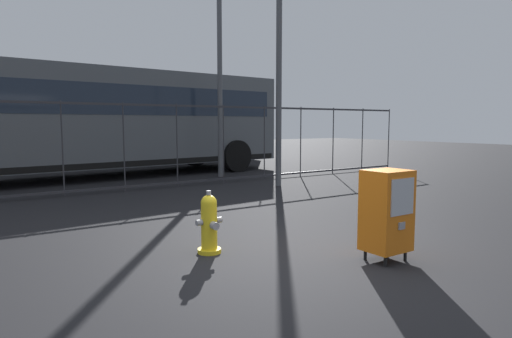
# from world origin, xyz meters

# --- Properties ---
(ground_plane) EXTENTS (60.00, 60.00, 0.00)m
(ground_plane) POSITION_xyz_m (0.00, 0.00, 0.00)
(ground_plane) COLOR black
(fire_hydrant) EXTENTS (0.33, 0.32, 0.75)m
(fire_hydrant) POSITION_xyz_m (-0.71, 0.70, 0.35)
(fire_hydrant) COLOR yellow
(fire_hydrant) RESTS_ON ground_plane
(newspaper_box_primary) EXTENTS (0.48, 0.42, 1.02)m
(newspaper_box_primary) POSITION_xyz_m (0.78, -0.67, 0.57)
(newspaper_box_primary) COLOR black
(newspaper_box_primary) RESTS_ON ground_plane
(fence_barrier) EXTENTS (18.03, 0.04, 2.00)m
(fence_barrier) POSITION_xyz_m (-0.00, 6.02, 1.02)
(fence_barrier) COLOR #2D2D33
(fence_barrier) RESTS_ON ground_plane
(bus_near) EXTENTS (10.67, 3.44, 3.00)m
(bus_near) POSITION_xyz_m (0.46, 9.02, 1.71)
(bus_near) COLOR #4C5156
(bus_near) RESTS_ON ground_plane
(bus_far) EXTENTS (10.68, 3.53, 3.00)m
(bus_far) POSITION_xyz_m (2.56, 13.33, 1.71)
(bus_far) COLOR beige
(bus_far) RESTS_ON ground_plane
(street_light_far_left) EXTENTS (0.32, 0.32, 8.61)m
(street_light_far_left) POSITION_xyz_m (3.17, 7.23, 4.89)
(street_light_far_left) COLOR #4C4F54
(street_light_far_left) RESTS_ON ground_plane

